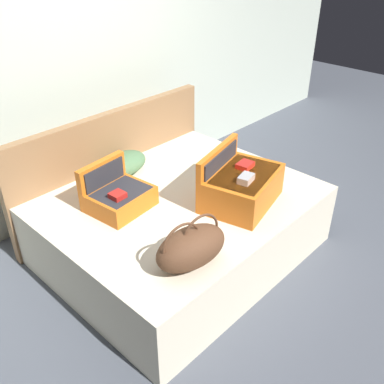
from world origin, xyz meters
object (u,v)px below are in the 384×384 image
Objects in this scene: bed at (181,225)px; hard_case_large at (241,185)px; pillow_near_headboard at (123,164)px; hard_case_medium at (118,195)px; duffel_bag at (191,247)px.

hard_case_large is at bearing -54.34° from bed.
hard_case_large reaches higher than bed.
hard_case_medium is at bearing -132.33° from pillow_near_headboard.
bed is at bearing 49.73° from duffel_bag.
hard_case_medium is at bearing 123.85° from hard_case_large.
pillow_near_headboard is (-0.32, 0.98, -0.06)m from hard_case_large.
bed is 0.59m from hard_case_medium.
duffel_bag is 1.27m from pillow_near_headboard.
hard_case_large is 0.78m from duffel_bag.
bed is at bearing 111.84° from hard_case_large.
duffel_bag is at bearing -102.52° from hard_case_medium.
duffel_bag is (-0.09, -0.82, 0.03)m from hard_case_medium.
pillow_near_headboard is (0.43, 1.19, -0.04)m from duffel_bag.
hard_case_medium is 1.03× the size of pillow_near_headboard.
duffel_bag reaches higher than bed.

